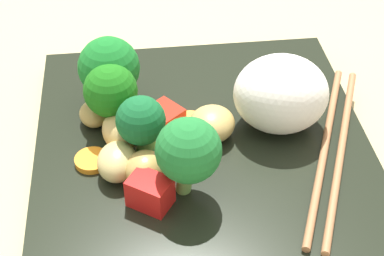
% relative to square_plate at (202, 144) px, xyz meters
% --- Properties ---
extents(ground_plane, '(1.10, 1.10, 0.02)m').
position_rel_square_plate_xyz_m(ground_plane, '(0.00, 0.00, -0.02)').
color(ground_plane, tan).
extents(square_plate, '(0.28, 0.28, 0.02)m').
position_rel_square_plate_xyz_m(square_plate, '(0.00, 0.00, 0.00)').
color(square_plate, black).
rests_on(square_plate, ground_plane).
extents(rice_mound, '(0.08, 0.07, 0.06)m').
position_rel_square_plate_xyz_m(rice_mound, '(0.06, 0.01, 0.04)').
color(rice_mound, white).
rests_on(rice_mound, square_plate).
extents(broccoli_floret_0, '(0.04, 0.04, 0.06)m').
position_rel_square_plate_xyz_m(broccoli_floret_0, '(-0.05, -0.02, 0.04)').
color(broccoli_floret_0, '#77B75D').
rests_on(broccoli_floret_0, square_plate).
extents(broccoli_floret_1, '(0.05, 0.05, 0.07)m').
position_rel_square_plate_xyz_m(broccoli_floret_1, '(-0.02, -0.06, 0.05)').
color(broccoli_floret_1, '#73A44B').
rests_on(broccoli_floret_1, square_plate).
extents(broccoli_floret_2, '(0.04, 0.04, 0.06)m').
position_rel_square_plate_xyz_m(broccoli_floret_2, '(-0.07, 0.02, 0.05)').
color(broccoli_floret_2, '#5B9C3C').
rests_on(broccoli_floret_2, square_plate).
extents(broccoli_floret_3, '(0.05, 0.05, 0.07)m').
position_rel_square_plate_xyz_m(broccoli_floret_3, '(-0.07, 0.04, 0.05)').
color(broccoli_floret_3, '#609F3D').
rests_on(broccoli_floret_3, square_plate).
extents(carrot_slice_0, '(0.03, 0.03, 0.01)m').
position_rel_square_plate_xyz_m(carrot_slice_0, '(-0.01, -0.02, 0.01)').
color(carrot_slice_0, orange).
rests_on(carrot_slice_0, square_plate).
extents(carrot_slice_1, '(0.03, 0.03, 0.01)m').
position_rel_square_plate_xyz_m(carrot_slice_1, '(-0.09, -0.02, 0.01)').
color(carrot_slice_1, orange).
rests_on(carrot_slice_1, square_plate).
extents(carrot_slice_2, '(0.04, 0.04, 0.00)m').
position_rel_square_plate_xyz_m(carrot_slice_2, '(-0.01, 0.02, 0.01)').
color(carrot_slice_2, orange).
rests_on(carrot_slice_2, square_plate).
extents(carrot_slice_3, '(0.03, 0.03, 0.01)m').
position_rel_square_plate_xyz_m(carrot_slice_3, '(-0.03, 0.00, 0.01)').
color(carrot_slice_3, orange).
rests_on(carrot_slice_3, square_plate).
extents(pepper_chunk_0, '(0.04, 0.03, 0.02)m').
position_rel_square_plate_xyz_m(pepper_chunk_0, '(-0.04, -0.07, 0.02)').
color(pepper_chunk_0, red).
rests_on(pepper_chunk_0, square_plate).
extents(pepper_chunk_1, '(0.04, 0.04, 0.01)m').
position_rel_square_plate_xyz_m(pepper_chunk_1, '(-0.03, 0.02, 0.02)').
color(pepper_chunk_1, red).
rests_on(pepper_chunk_1, square_plate).
extents(chicken_piece_0, '(0.04, 0.04, 0.03)m').
position_rel_square_plate_xyz_m(chicken_piece_0, '(-0.07, -0.01, 0.02)').
color(chicken_piece_0, tan).
rests_on(chicken_piece_0, square_plate).
extents(chicken_piece_1, '(0.03, 0.04, 0.02)m').
position_rel_square_plate_xyz_m(chicken_piece_1, '(-0.07, -0.04, 0.02)').
color(chicken_piece_1, tan).
rests_on(chicken_piece_1, square_plate).
extents(chicken_piece_2, '(0.05, 0.05, 0.02)m').
position_rel_square_plate_xyz_m(chicken_piece_2, '(0.01, 0.00, 0.02)').
color(chicken_piece_2, tan).
rests_on(chicken_piece_2, square_plate).
extents(chicken_piece_3, '(0.03, 0.03, 0.02)m').
position_rel_square_plate_xyz_m(chicken_piece_3, '(-0.09, 0.02, 0.02)').
color(chicken_piece_3, '#AE8E48').
rests_on(chicken_piece_3, square_plate).
extents(chicken_piece_4, '(0.04, 0.04, 0.03)m').
position_rel_square_plate_xyz_m(chicken_piece_4, '(-0.05, -0.05, 0.02)').
color(chicken_piece_4, tan).
rests_on(chicken_piece_4, square_plate).
extents(chopstick_pair, '(0.09, 0.20, 0.01)m').
position_rel_square_plate_xyz_m(chopstick_pair, '(0.10, -0.03, 0.01)').
color(chopstick_pair, '#A26B43').
rests_on(chopstick_pair, square_plate).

